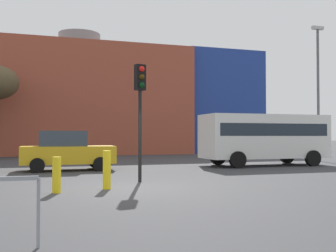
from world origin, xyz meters
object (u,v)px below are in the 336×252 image
street_lamp (318,85)px  white_bus (264,135)px  bollard_yellow_0 (107,170)px  traffic_light_island (140,96)px  bollard_yellow_1 (57,175)px  parked_car_2 (67,151)px

street_lamp → white_bus: bearing=-156.5°
street_lamp → bollard_yellow_0: bearing=-148.0°
traffic_light_island → street_lamp: bearing=108.3°
bollard_yellow_0 → bollard_yellow_1: (-1.46, -0.37, -0.07)m
parked_car_2 → bollard_yellow_1: size_ratio=4.17×
white_bus → street_lamp: 6.62m
traffic_light_island → parked_car_2: bearing=-170.3°
parked_car_2 → traffic_light_island: traffic_light_island is taller
white_bus → bollard_yellow_1: 13.27m
traffic_light_island → street_lamp: 15.63m
parked_car_2 → bollard_yellow_1: bearing=-95.2°
bollard_yellow_1 → traffic_light_island: bearing=33.7°
bollard_yellow_1 → parked_car_2: bearing=84.8°
bollard_yellow_0 → bollard_yellow_1: bearing=-166.0°
bollard_yellow_1 → street_lamp: size_ratio=0.12×
white_bus → bollard_yellow_0: bearing=-143.9°
traffic_light_island → bollard_yellow_0: bearing=-53.8°
white_bus → traffic_light_island: traffic_light_island is taller
bollard_yellow_0 → street_lamp: 18.01m
white_bus → street_lamp: street_lamp is taller
white_bus → traffic_light_island: (-8.16, -5.42, 1.39)m
white_bus → traffic_light_island: 9.89m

